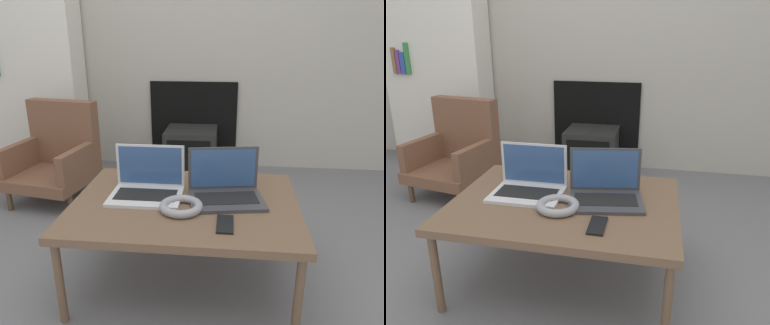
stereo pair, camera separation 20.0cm
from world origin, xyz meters
The scene contains 10 objects.
ground_plane centered at (0.00, 0.00, 0.00)m, with size 14.00×14.00×0.00m, color slate.
wall_back centered at (0.00, 2.01, 1.29)m, with size 7.00×0.08×2.60m.
table centered at (0.00, 0.29, 0.39)m, with size 1.04×0.78×0.43m.
laptop_left centered at (-0.19, 0.35, 0.47)m, with size 0.34×0.25×0.23m.
laptop_right centered at (0.18, 0.34, 0.47)m, with size 0.38×0.30×0.23m.
headphones centered at (-0.01, 0.19, 0.45)m, with size 0.19×0.19×0.04m.
phone centered at (0.19, 0.08, 0.43)m, with size 0.07×0.15×0.01m.
tv centered at (-0.13, 1.76, 0.19)m, with size 0.43×0.41×0.39m.
armchair centered at (-1.06, 1.21, 0.32)m, with size 0.62×0.60×0.70m.
bookshelf centered at (-1.52, 1.81, 0.75)m, with size 0.88×0.32×1.49m.
Camera 2 is at (0.39, -1.25, 1.18)m, focal length 35.00 mm.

